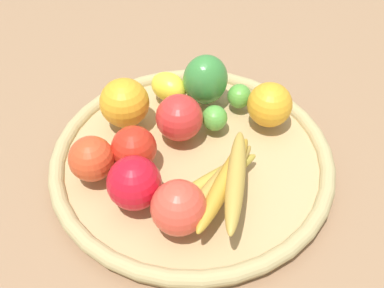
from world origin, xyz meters
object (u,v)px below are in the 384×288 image
(apple_4, at_px, (134,148))
(orange_0, at_px, (124,103))
(apple_2, at_px, (179,208))
(apple_3, at_px, (179,118))
(apple_0, at_px, (92,159))
(lime_1, at_px, (239,96))
(bell_pepper, at_px, (205,80))
(apple_1, at_px, (134,183))
(banana_bunch, at_px, (221,182))
(orange_1, at_px, (270,105))
(lime_0, at_px, (215,118))
(lemon_0, at_px, (169,87))

(apple_4, height_order, orange_0, orange_0)
(apple_2, relative_size, apple_3, 1.01)
(apple_0, xyz_separation_m, lime_1, (0.28, -0.01, -0.01))
(bell_pepper, distance_m, apple_1, 0.25)
(banana_bunch, relative_size, lime_1, 4.54)
(apple_1, bearing_deg, orange_1, 1.69)
(apple_3, height_order, lime_1, apple_3)
(bell_pepper, xyz_separation_m, orange_1, (0.05, -0.11, -0.01))
(apple_4, bearing_deg, lime_0, -3.92)
(orange_0, height_order, lime_1, orange_0)
(orange_1, bearing_deg, lime_1, 100.61)
(orange_1, xyz_separation_m, apple_3, (-0.14, 0.06, 0.00))
(bell_pepper, relative_size, apple_1, 1.16)
(banana_bunch, distance_m, apple_3, 0.14)
(lime_0, relative_size, apple_3, 0.56)
(apple_2, xyz_separation_m, apple_0, (-0.05, 0.15, -0.00))
(orange_0, height_order, lime_0, orange_0)
(apple_2, xyz_separation_m, lime_0, (0.16, 0.12, -0.02))
(apple_2, distance_m, orange_0, 0.23)
(banana_bunch, bearing_deg, apple_0, 130.13)
(apple_1, bearing_deg, apple_2, -71.13)
(orange_1, distance_m, apple_0, 0.30)
(orange_1, relative_size, apple_0, 1.08)
(apple_1, bearing_deg, apple_0, 106.13)
(orange_1, bearing_deg, apple_2, -161.91)
(lime_0, height_order, apple_3, apple_3)
(bell_pepper, distance_m, lemon_0, 0.07)
(orange_0, bearing_deg, lemon_0, 3.52)
(bell_pepper, relative_size, lime_1, 2.15)
(bell_pepper, xyz_separation_m, banana_bunch, (-0.12, -0.18, -0.01))
(banana_bunch, height_order, apple_0, apple_0)
(lime_0, bearing_deg, apple_4, 176.08)
(apple_4, xyz_separation_m, lime_0, (0.15, -0.01, -0.01))
(orange_0, height_order, orange_1, orange_0)
(apple_4, relative_size, orange_1, 0.94)
(apple_2, height_order, lime_1, apple_2)
(apple_0, bearing_deg, apple_4, -18.25)
(bell_pepper, relative_size, apple_0, 1.31)
(apple_4, xyz_separation_m, lemon_0, (0.13, 0.10, -0.01))
(orange_1, height_order, apple_3, apple_3)
(apple_4, xyz_separation_m, orange_0, (0.04, 0.09, 0.01))
(apple_2, relative_size, banana_bunch, 0.40)
(banana_bunch, relative_size, orange_0, 2.33)
(apple_2, relative_size, apple_0, 1.12)
(banana_bunch, distance_m, apple_0, 0.19)
(apple_4, height_order, apple_0, same)
(banana_bunch, height_order, orange_0, orange_0)
(lime_0, bearing_deg, apple_0, 171.78)
(banana_bunch, relative_size, lime_0, 4.46)
(apple_2, relative_size, apple_4, 1.10)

